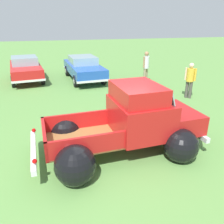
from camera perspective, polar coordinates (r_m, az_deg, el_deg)
The scene contains 8 objects.
ground_plane at distance 6.62m, azimuth 1.39°, elevation -9.79°, with size 80.00×80.00×0.00m, color #609347.
vintage_pickup_truck at distance 6.38m, azimuth 4.74°, elevation -3.40°, with size 4.72×2.98×1.96m.
show_car_0 at distance 15.19m, azimuth -20.80°, elevation 10.31°, with size 2.34×4.52×1.43m.
show_car_1 at distance 14.49m, azimuth -7.14°, elevation 11.06°, with size 2.18×4.77×1.43m.
spectator_1 at distance 13.58m, azimuth 8.50°, elevation 11.48°, with size 0.50×0.47×1.85m.
spectator_2 at distance 11.39m, azimuth 18.93°, elevation 7.96°, with size 0.48×0.48×1.67m.
lane_cone_0 at distance 8.91m, azimuth 0.29°, elevation 1.10°, with size 0.36×0.36×0.63m.
lane_cone_1 at distance 8.43m, azimuth 20.15°, elevation -1.56°, with size 0.36×0.36×0.63m.
Camera 1 is at (-1.60, -5.40, 3.48)m, focal length 36.56 mm.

